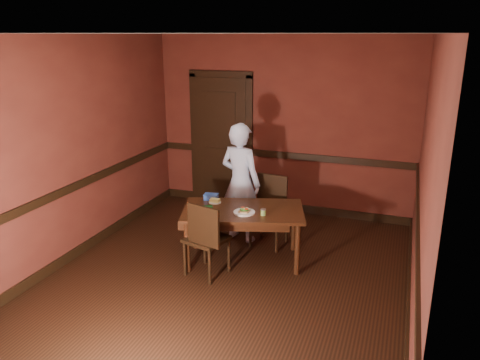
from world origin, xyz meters
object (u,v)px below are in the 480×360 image
Objects in this scene: cheese_saucer at (215,201)px; food_tub at (211,197)px; chair_far at (269,212)px; sandwich_plate at (244,212)px; chair_near at (207,238)px; sauce_jar at (263,212)px; person at (241,183)px; dining_table at (243,235)px.

cheese_saucer is 0.12m from food_tub.
sandwich_plate is (-0.12, -0.66, 0.24)m from chair_far.
chair_near reaches higher than sandwich_plate.
sauce_jar reaches higher than cheese_saucer.
sauce_jar is at bearing 141.80° from person.
person is 0.89m from sauce_jar.
chair_far is 0.57× the size of person.
cheese_saucer is at bearing 148.45° from dining_table.
food_tub is at bearing 152.03° from sandwich_plate.
food_tub reaches higher than dining_table.
sauce_jar reaches higher than food_tub.
dining_table is 9.24× the size of cheese_saucer.
sandwich_plate is (0.30, -0.71, -0.11)m from person.
chair_far is at bearing -172.56° from person.
dining_table is 1.58× the size of chair_near.
food_tub is (-0.21, 0.64, 0.26)m from chair_near.
cheese_saucer is (-0.41, 0.10, 0.36)m from dining_table.
person is at bearing 49.66° from food_tub.
person is (-0.25, 0.61, 0.47)m from dining_table.
person reaches higher than cheese_saucer.
chair_near is (-0.45, -1.01, -0.00)m from chair_far.
cheese_saucer is at bearing 86.76° from person.
chair_near is 5.85× the size of cheese_saucer.
person reaches higher than dining_table.
food_tub is (-0.55, 0.29, 0.02)m from sandwich_plate.
chair_far is at bearing 19.05° from food_tub.
food_tub is (-0.78, 0.28, -0.00)m from sauce_jar.
sandwich_plate is at bearing -24.49° from cheese_saucer.
chair_far reaches higher than sandwich_plate.
sauce_jar is (0.28, -0.10, 0.38)m from dining_table.
person is 8.22× the size of food_tub.
person is at bearing 113.14° from sandwich_plate.
cheese_saucer is at bearing -135.61° from chair_far.
chair_far is at bearing 100.14° from sauce_jar.
chair_far is at bearing 80.11° from sandwich_plate.
sandwich_plate is at bearing -177.78° from sauce_jar.
chair_far is 0.71m from sauce_jar.
dining_table is at bearing -100.21° from chair_far.
chair_far is (0.17, 0.55, 0.12)m from dining_table.
chair_far reaches higher than food_tub.
sandwich_plate is 0.63m from food_tub.
chair_far is at bearing 55.79° from dining_table.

